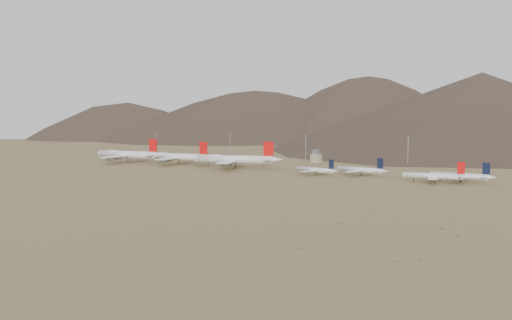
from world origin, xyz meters
The scene contains 15 objects.
ground centered at (0.00, 0.00, 0.00)m, with size 3000.00×3000.00×0.00m, color #A18853.
mountain_ridge centered at (0.00, 900.00, 150.00)m, with size 4400.00×1000.00×300.00m.
widebody_west centered at (-119.56, 27.50, 7.84)m, with size 76.47×59.22×22.75m.
widebody_centre centered at (-67.70, 37.53, 7.19)m, with size 69.93×54.39×20.86m.
widebody_east centered at (-4.03, 34.22, 7.78)m, with size 72.94×58.13×22.57m.
narrowbody_a centered at (74.54, 24.41, 4.03)m, with size 36.89×27.19×12.40m.
narrowbody_b centered at (103.62, 37.82, 4.45)m, with size 41.16×30.09×13.71m.
narrowbody_c centered at (157.45, 25.12, 4.52)m, with size 41.63×30.57×13.93m.
narrowbody_d centered at (171.14, 36.26, 4.44)m, with size 41.42×29.87×13.67m.
control_tower centered at (30.00, 120.00, 5.32)m, with size 8.00×8.00×12.00m.
mast_far_west centered at (-163.95, 112.49, 14.20)m, with size 2.00×0.60×25.70m.
mast_west centered at (-75.77, 132.15, 14.20)m, with size 2.00×0.60×25.70m.
mast_centre centered at (25.71, 106.73, 14.20)m, with size 2.00×0.60×25.70m.
mast_east centered at (111.66, 132.09, 14.20)m, with size 2.00×0.60×25.70m.
desert_scrub centered at (11.60, -104.77, 0.36)m, with size 398.18×163.20×0.91m.
Camera 1 is at (226.15, -304.27, 41.17)m, focal length 35.00 mm.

